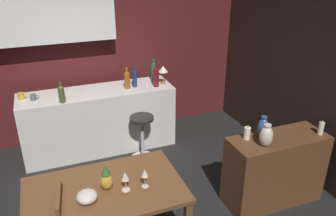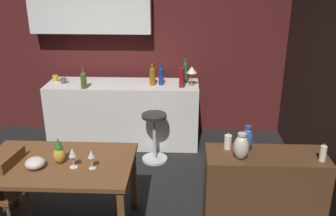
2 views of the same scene
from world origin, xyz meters
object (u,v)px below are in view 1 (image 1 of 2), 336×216
wine_bottle_ruby (156,76)px  wine_bottle_green (154,71)px  counter_lamp (163,70)px  vase_ceramic_blue (263,128)px  dining_table (105,196)px  pillar_candle_tall (321,128)px  fruit_bowl (87,197)px  bar_stool (142,137)px  pillar_candle_short (247,133)px  wine_bottle_cobalt (135,78)px  wine_bottle_amber (127,79)px  pineapple_centerpiece (106,179)px  wine_glass_left (145,174)px  wine_glass_right (125,177)px  cup_slate (33,97)px  cup_mustard (21,96)px  vase_ceramic_ivory (266,136)px  wine_bottle_olive (61,93)px  sideboard_cabinet (274,169)px

wine_bottle_ruby → wine_bottle_green: 0.23m
counter_lamp → vase_ceramic_blue: counter_lamp is taller
dining_table → pillar_candle_tall: (2.37, -0.02, 0.24)m
dining_table → fruit_bowl: bearing=-145.3°
bar_stool → pillar_candle_short: bearing=-57.5°
wine_bottle_cobalt → wine_bottle_amber: bearing=-168.9°
pineapple_centerpiece → wine_glass_left: bearing=-16.5°
wine_glass_left → counter_lamp: size_ratio=0.67×
wine_glass_right → dining_table: bearing=153.0°
cup_slate → pillar_candle_short: bearing=-39.8°
wine_bottle_cobalt → wine_bottle_green: 0.35m
cup_mustard → pillar_candle_short: (2.22, -1.83, -0.05)m
wine_glass_left → vase_ceramic_ivory: vase_ceramic_ivory is taller
counter_lamp → pillar_candle_tall: bearing=-59.5°
pineapple_centerpiece → cup_mustard: 2.13m
bar_stool → wine_bottle_olive: (-0.95, 0.28, 0.67)m
wine_bottle_cobalt → cup_slate: wine_bottle_cobalt is taller
wine_bottle_olive → wine_glass_left: bearing=-74.0°
wine_bottle_olive → wine_glass_right: bearing=-79.0°
wine_glass_left → cup_mustard: size_ratio=1.56×
wine_bottle_olive → counter_lamp: 1.44m
cup_slate → pillar_candle_tall: bearing=-33.8°
pineapple_centerpiece → vase_ceramic_blue: (1.71, 0.16, 0.09)m
wine_bottle_cobalt → vase_ceramic_ivory: bearing=-66.8°
fruit_bowl → wine_bottle_amber: bearing=66.1°
wine_bottle_green → pillar_candle_short: 1.91m
wine_glass_right → wine_bottle_olive: bearing=101.0°
cup_mustard → pillar_candle_tall: bearing=-33.7°
wine_bottle_ruby → pillar_candle_tall: (1.25, -1.83, -0.17)m
wine_glass_right → wine_bottle_cobalt: (0.66, 2.00, 0.15)m
pineapple_centerpiece → pillar_candle_short: bearing=6.9°
fruit_bowl → wine_bottle_cobalt: wine_bottle_cobalt is taller
wine_bottle_ruby → cup_slate: bearing=176.4°
vase_ceramic_ivory → counter_lamp: bearing=102.1°
wine_bottle_green → cup_mustard: wine_bottle_green is taller
fruit_bowl → counter_lamp: counter_lamp is taller
pineapple_centerpiece → vase_ceramic_ivory: size_ratio=1.00×
wine_glass_right → cup_mustard: size_ratio=1.64×
wine_bottle_ruby → pillar_candle_tall: 2.22m
wine_bottle_ruby → vase_ceramic_ivory: (0.54, -1.82, -0.12)m
cup_slate → counter_lamp: size_ratio=0.40×
wine_bottle_amber → pillar_candle_tall: wine_bottle_amber is taller
wine_bottle_ruby → cup_slate: size_ratio=3.13×
sideboard_cabinet → wine_glass_left: bearing=-173.5°
wine_bottle_amber → cup_mustard: bearing=174.9°
cup_mustard → vase_ceramic_blue: vase_ceramic_blue is taller
wine_glass_right → pillar_candle_tall: pillar_candle_tall is taller
fruit_bowl → counter_lamp: bearing=54.6°
pillar_candle_tall → sideboard_cabinet: bearing=168.4°
sideboard_cabinet → wine_glass_left: 1.64m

